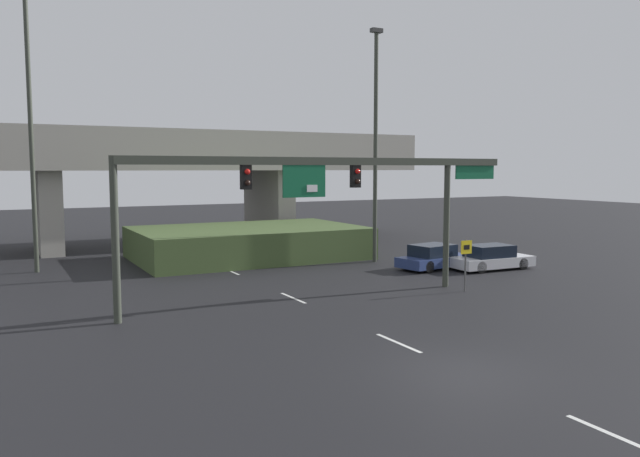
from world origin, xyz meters
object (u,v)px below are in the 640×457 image
speed_limit_sign (466,258)px  parked_sedan_mid_right (491,258)px  signal_gantry (326,183)px  parked_sedan_near_right (434,257)px  highway_light_pole_far (30,105)px  highway_light_pole_near (376,141)px

speed_limit_sign → parked_sedan_mid_right: 6.89m
parked_sedan_mid_right → signal_gantry: bearing=-164.2°
signal_gantry → parked_sedan_near_right: signal_gantry is taller
parked_sedan_near_right → highway_light_pole_far: bearing=146.0°
signal_gantry → highway_light_pole_far: size_ratio=1.06×
highway_light_pole_near → highway_light_pole_far: highway_light_pole_far is taller
speed_limit_sign → highway_light_pole_far: highway_light_pole_far is taller
signal_gantry → parked_sedan_near_right: bearing=26.1°
speed_limit_sign → highway_light_pole_far: (-16.75, 14.80, 7.26)m
highway_light_pole_far → highway_light_pole_near: bearing=-16.3°
highway_light_pole_far → parked_sedan_near_right: bearing=-24.5°
highway_light_pole_near → parked_sedan_near_right: bearing=-67.3°
parked_sedan_near_right → highway_light_pole_near: bearing=103.2°
signal_gantry → speed_limit_sign: bearing=-11.8°
highway_light_pole_far → parked_sedan_mid_right: size_ratio=3.57×
speed_limit_sign → parked_sedan_mid_right: speed_limit_sign is taller
highway_light_pole_near → parked_sedan_near_right: size_ratio=2.94×
speed_limit_sign → parked_sedan_near_right: (2.82, 5.86, -0.92)m
parked_sedan_mid_right → highway_light_pole_far: bearing=156.8°
speed_limit_sign → parked_sedan_mid_right: bearing=37.5°
highway_light_pole_far → parked_sedan_near_right: 23.01m
highway_light_pole_near → highway_light_pole_far: size_ratio=0.80×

